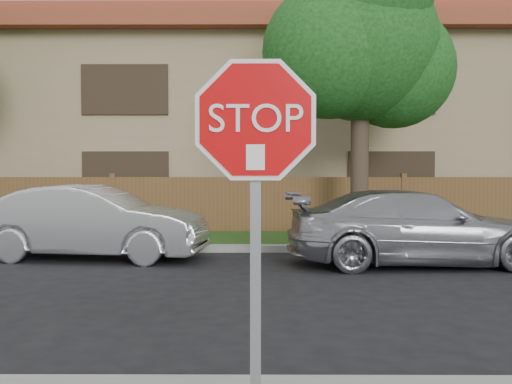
{
  "coord_description": "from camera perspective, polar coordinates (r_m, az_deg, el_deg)",
  "views": [
    {
      "loc": [
        0.03,
        -5.04,
        1.87
      ],
      "look_at": [
        0.01,
        -0.9,
        1.7
      ],
      "focal_mm": 42.0,
      "sensor_mm": 36.0,
      "label": 1
    }
  ],
  "objects": [
    {
      "name": "apartment_building",
      "position": [
        22.1,
        0.23,
        6.67
      ],
      "size": [
        35.2,
        9.2,
        7.2
      ],
      "color": "tan",
      "rests_on": "ground"
    },
    {
      "name": "sedan_right",
      "position": [
        11.81,
        15.06,
        -3.32
      ],
      "size": [
        5.01,
        2.2,
        1.43
      ],
      "primitive_type": "imported",
      "rotation": [
        0.0,
        0.0,
        1.61
      ],
      "color": "#A1A2A8",
      "rests_on": "ground"
    },
    {
      "name": "far_curb",
      "position": [
        13.31,
        0.17,
        -5.38
      ],
      "size": [
        70.0,
        0.3,
        0.15
      ],
      "primitive_type": "cube",
      "color": "gray",
      "rests_on": "ground"
    },
    {
      "name": "stop_sign",
      "position": [
        3.56,
        -0.05,
        1.7
      ],
      "size": [
        1.01,
        0.13,
        2.55
      ],
      "color": "gray",
      "rests_on": "sidewalk_near"
    },
    {
      "name": "tree_mid",
      "position": [
        15.12,
        10.07,
        13.8
      ],
      "size": [
        4.8,
        3.9,
        7.35
      ],
      "color": "#382B21",
      "rests_on": "ground"
    },
    {
      "name": "fence",
      "position": [
        16.47,
        0.2,
        -1.36
      ],
      "size": [
        70.0,
        0.12,
        1.6
      ],
      "primitive_type": "cube",
      "color": "brown",
      "rests_on": "ground"
    },
    {
      "name": "sedan_left",
      "position": [
        12.59,
        -15.25,
        -2.8
      ],
      "size": [
        4.73,
        2.13,
        1.51
      ],
      "primitive_type": "imported",
      "rotation": [
        0.0,
        0.0,
        1.45
      ],
      "color": "silver",
      "rests_on": "ground"
    },
    {
      "name": "grass_strip",
      "position": [
        14.95,
        0.19,
        -4.59
      ],
      "size": [
        70.0,
        3.0,
        0.12
      ],
      "primitive_type": "cube",
      "color": "#1E4714",
      "rests_on": "ground"
    }
  ]
}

